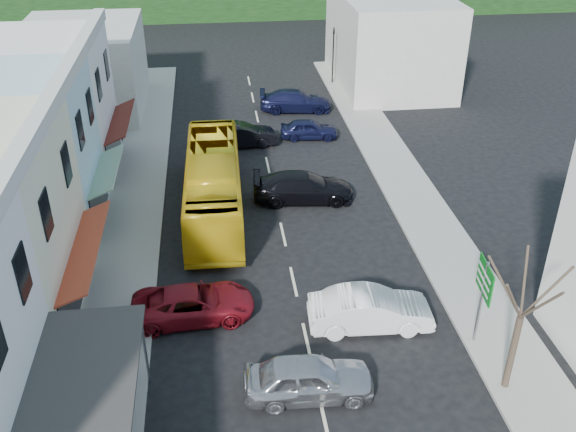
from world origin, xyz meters
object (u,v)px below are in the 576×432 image
object	(u,v)px
bus	(213,185)
car_white	(370,312)
pedestrian_left	(121,333)
street_tree	(521,317)
car_silver	(309,380)
traffic_signal	(333,56)
direction_sign	(480,304)
car_red	(193,303)

from	to	relation	value
bus	car_white	bearing A→B (deg)	-58.35
pedestrian_left	street_tree	distance (m)	14.23
car_silver	pedestrian_left	world-z (taller)	pedestrian_left
car_white	traffic_signal	xyz separation A→B (m)	(3.98, 29.72, 1.55)
car_silver	direction_sign	size ratio (longest dim) A/B	1.17
car_silver	street_tree	size ratio (longest dim) A/B	0.68
direction_sign	street_tree	world-z (taller)	street_tree
car_silver	car_white	world-z (taller)	same
bus	pedestrian_left	xyz separation A→B (m)	(-3.72, -10.52, -0.55)
pedestrian_left	direction_sign	bearing A→B (deg)	-104.57
car_white	direction_sign	distance (m)	4.23
direction_sign	car_white	bearing A→B (deg)	164.70
pedestrian_left	direction_sign	xyz separation A→B (m)	(13.41, -1.04, 0.89)
car_red	traffic_signal	size ratio (longest dim) A/B	1.02
traffic_signal	direction_sign	bearing A→B (deg)	105.94
bus	car_silver	world-z (taller)	bus
bus	car_white	world-z (taller)	bus
car_silver	car_red	bearing A→B (deg)	41.83
direction_sign	street_tree	size ratio (longest dim) A/B	0.58
car_red	street_tree	size ratio (longest dim) A/B	0.71
bus	car_white	size ratio (longest dim) A/B	2.64
bus	traffic_signal	size ratio (longest dim) A/B	2.57
pedestrian_left	car_white	bearing A→B (deg)	-97.49
bus	direction_sign	bearing A→B (deg)	-48.77
pedestrian_left	traffic_signal	xyz separation A→B (m)	(13.61, 30.17, 1.25)
car_silver	traffic_signal	bearing A→B (deg)	-9.76
car_silver	street_tree	bearing A→B (deg)	-92.60
pedestrian_left	car_silver	bearing A→B (deg)	-123.77
bus	street_tree	distance (m)	17.23
pedestrian_left	traffic_signal	size ratio (longest dim) A/B	0.38
street_tree	car_silver	bearing A→B (deg)	175.28
car_white	car_red	size ratio (longest dim) A/B	0.96
car_white	pedestrian_left	distance (m)	9.64
car_silver	direction_sign	xyz separation A→B (m)	(6.76, 1.87, 1.19)
car_silver	pedestrian_left	distance (m)	7.26
street_tree	traffic_signal	distance (m)	33.67
bus	pedestrian_left	bearing A→B (deg)	-108.20
direction_sign	street_tree	xyz separation A→B (m)	(0.21, -2.45, 1.34)
bus	traffic_signal	distance (m)	22.01
car_red	car_white	bearing A→B (deg)	-104.69
direction_sign	traffic_signal	size ratio (longest dim) A/B	0.84
street_tree	direction_sign	bearing A→B (deg)	94.81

